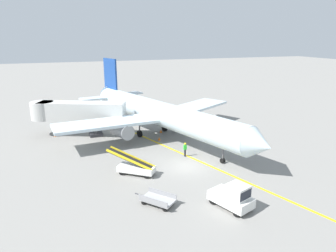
# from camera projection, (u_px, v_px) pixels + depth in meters

# --- Properties ---
(ground_plane) EXTENTS (300.00, 300.00, 0.00)m
(ground_plane) POSITION_uv_depth(u_px,v_px,m) (186.00, 166.00, 33.66)
(ground_plane) COLOR gray
(taxi_line_yellow) EXTENTS (25.63, 75.97, 0.01)m
(taxi_line_yellow) POSITION_uv_depth(u_px,v_px,m) (174.00, 150.00, 38.35)
(taxi_line_yellow) COLOR yellow
(taxi_line_yellow) RESTS_ON ground
(airliner) EXTENTS (27.63, 34.40, 10.10)m
(airliner) POSITION_uv_depth(u_px,v_px,m) (158.00, 113.00, 42.64)
(airliner) COLOR silver
(airliner) RESTS_ON ground
(jet_bridge) EXTENTS (12.82, 7.53, 4.85)m
(jet_bridge) POSITION_uv_depth(u_px,v_px,m) (73.00, 111.00, 43.06)
(jet_bridge) COLOR beige
(jet_bridge) RESTS_ON ground
(pushback_tug) EXTENTS (3.04, 4.04, 2.20)m
(pushback_tug) POSITION_uv_depth(u_px,v_px,m) (233.00, 197.00, 25.27)
(pushback_tug) COLOR silver
(pushback_tug) RESTS_ON ground
(baggage_tug_near_wing) EXTENTS (2.44, 1.39, 2.10)m
(baggage_tug_near_wing) POSITION_uv_depth(u_px,v_px,m) (215.00, 123.00, 46.72)
(baggage_tug_near_wing) COLOR silver
(baggage_tug_near_wing) RESTS_ON ground
(belt_loader_forward_hold) EXTENTS (4.75, 4.00, 2.59)m
(belt_loader_forward_hold) POSITION_uv_depth(u_px,v_px,m) (135.00, 167.00, 31.56)
(belt_loader_forward_hold) COLOR silver
(belt_loader_forward_hold) RESTS_ON ground
(baggage_cart_loaded) EXTENTS (3.03, 3.40, 0.94)m
(baggage_cart_loaded) POSITION_uv_depth(u_px,v_px,m) (158.00, 200.00, 25.87)
(baggage_cart_loaded) COLOR #A5A5A8
(baggage_cart_loaded) RESTS_ON ground
(ground_crew_marshaller) EXTENTS (0.36, 0.24, 1.70)m
(ground_crew_marshaller) POSITION_uv_depth(u_px,v_px,m) (185.00, 149.00, 36.19)
(ground_crew_marshaller) COLOR #26262D
(ground_crew_marshaller) RESTS_ON ground
(safety_cone_nose_left) EXTENTS (0.36, 0.36, 0.44)m
(safety_cone_nose_left) POSITION_uv_depth(u_px,v_px,m) (159.00, 139.00, 42.00)
(safety_cone_nose_left) COLOR orange
(safety_cone_nose_left) RESTS_ON ground
(safety_cone_nose_right) EXTENTS (0.36, 0.36, 0.44)m
(safety_cone_nose_right) POSITION_uv_depth(u_px,v_px,m) (55.00, 135.00, 43.55)
(safety_cone_nose_right) COLOR orange
(safety_cone_nose_right) RESTS_ON ground
(safety_cone_wingtip_left) EXTENTS (0.36, 0.36, 0.44)m
(safety_cone_wingtip_left) POSITION_uv_depth(u_px,v_px,m) (161.00, 131.00, 45.35)
(safety_cone_wingtip_left) COLOR orange
(safety_cone_wingtip_left) RESTS_ON ground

